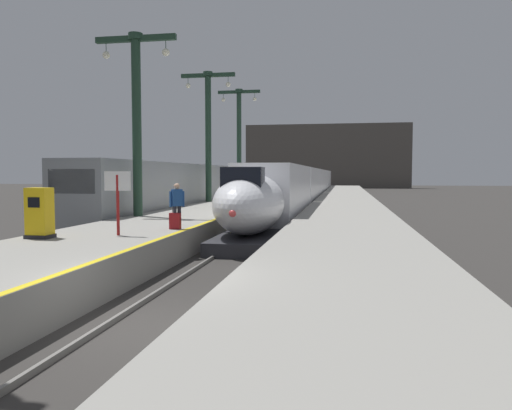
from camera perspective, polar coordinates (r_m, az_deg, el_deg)
The scene contains 18 objects.
ground_plane at distance 10.56m, azimuth -12.59°, elevation -13.49°, with size 260.00×260.00×0.00m, color #33302D.
platform_left at distance 35.07m, azimuth -3.10°, elevation -0.62°, with size 4.80×110.00×1.05m, color gray.
platform_right at distance 34.15m, azimuth 10.25°, elevation -0.78°, with size 4.80×110.00×1.05m, color gray.
platform_left_safety_stripe at distance 34.58m, azimuth 0.57°, elevation 0.20°, with size 0.20×107.80×0.01m, color yellow.
rail_main_left at distance 37.22m, azimuth 2.82°, elevation -1.09°, with size 0.08×110.00×0.12m, color slate.
rail_main_right at distance 37.06m, azimuth 5.12°, elevation -1.12°, with size 0.08×110.00×0.12m, color slate.
rail_secondary_left at distance 39.07m, azimuth -9.05°, elevation -0.91°, with size 0.08×110.00×0.12m, color slate.
rail_secondary_right at distance 38.61m, azimuth -6.94°, elevation -0.95°, with size 0.08×110.00×0.12m, color slate.
highspeed_train_main at distance 54.32m, azimuth 5.93°, elevation 2.38°, with size 2.92×75.41×3.60m.
regional_train_adjacent at distance 40.50m, azimuth -7.21°, elevation 2.19°, with size 2.85×36.60×3.80m.
station_column_mid at distance 24.93m, azimuth -13.48°, elevation 10.90°, with size 4.00×0.68×8.68m.
station_column_far at distance 36.94m, azimuth -5.48°, elevation 9.16°, with size 4.00×0.68×9.41m.
station_column_distant at distance 47.40m, azimuth -1.95°, elevation 8.28°, with size 4.00×0.68×9.95m.
passenger_near_edge at distance 18.57m, azimuth -9.01°, elevation 0.31°, with size 0.49×0.40×1.69m.
rolling_suitcase at distance 18.61m, azimuth -9.21°, elevation -1.80°, with size 0.40×0.22×0.98m.
ticket_machine_yellow at distance 17.17m, azimuth -23.46°, elevation -1.04°, with size 0.76×0.62×1.60m.
departure_info_board at distance 17.05m, azimuth -15.51°, elevation 1.67°, with size 0.90×0.10×2.12m.
terminus_back_wall at distance 111.44m, azimuth 8.08°, elevation 5.54°, with size 36.00×2.00×14.00m, color #4C4742.
Camera 1 is at (3.92, -9.30, 3.08)m, focal length 35.05 mm.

